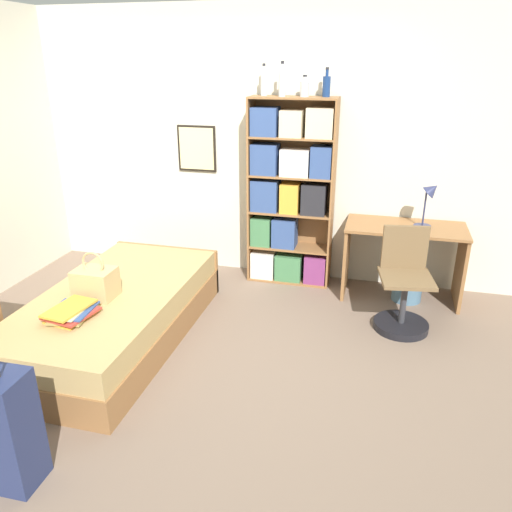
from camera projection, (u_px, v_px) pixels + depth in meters
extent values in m
plane|color=#756051|center=(188.00, 348.00, 3.91)|extent=(14.00, 14.00, 0.00)
cube|color=beige|center=(245.00, 146.00, 4.93)|extent=(10.00, 0.06, 2.60)
cube|color=black|center=(197.00, 148.00, 5.02)|extent=(0.40, 0.02, 0.45)
cube|color=beige|center=(196.00, 149.00, 5.01)|extent=(0.36, 0.01, 0.41)
cube|color=olive|center=(117.00, 325.00, 4.01)|extent=(1.03, 2.06, 0.24)
cube|color=tan|center=(114.00, 302.00, 3.93)|extent=(1.00, 2.03, 0.19)
cube|color=olive|center=(168.00, 267.00, 4.88)|extent=(1.03, 0.04, 0.43)
cube|color=tan|center=(95.00, 283.00, 3.75)|extent=(0.30, 0.23, 0.22)
torus|color=tan|center=(93.00, 263.00, 3.69)|extent=(0.18, 0.02, 0.18)
cube|color=gold|center=(72.00, 316.00, 3.49)|extent=(0.28, 0.34, 0.01)
cube|color=#99894C|center=(73.00, 313.00, 3.50)|extent=(0.28, 0.37, 0.02)
cube|color=#B2382D|center=(71.00, 313.00, 3.46)|extent=(0.33, 0.35, 0.02)
cube|color=#334C84|center=(72.00, 310.00, 3.48)|extent=(0.30, 0.32, 0.01)
cube|color=beige|center=(70.00, 309.00, 3.47)|extent=(0.23, 0.33, 0.01)
cube|color=gold|center=(69.00, 308.00, 3.46)|extent=(0.25, 0.38, 0.02)
cube|color=olive|center=(251.00, 192.00, 4.88)|extent=(0.02, 0.28, 1.79)
cube|color=olive|center=(332.00, 197.00, 4.70)|extent=(0.02, 0.28, 1.79)
cube|color=olive|center=(294.00, 191.00, 4.92)|extent=(0.81, 0.01, 1.79)
cube|color=olive|center=(289.00, 278.00, 5.12)|extent=(0.78, 0.28, 0.02)
cube|color=olive|center=(290.00, 246.00, 4.99)|extent=(0.78, 0.28, 0.02)
cube|color=olive|center=(291.00, 212.00, 4.86)|extent=(0.78, 0.28, 0.02)
cube|color=olive|center=(292.00, 176.00, 4.73)|extent=(0.78, 0.28, 0.02)
cube|color=olive|center=(293.00, 137.00, 4.59)|extent=(0.78, 0.28, 0.02)
cube|color=olive|center=(294.00, 98.00, 4.46)|extent=(0.78, 0.28, 0.02)
cube|color=silver|center=(264.00, 264.00, 5.12)|extent=(0.23, 0.21, 0.27)
cube|color=#427A4C|center=(289.00, 266.00, 5.06)|extent=(0.26, 0.21, 0.26)
cube|color=#7A336B|center=(316.00, 268.00, 4.99)|extent=(0.21, 0.21, 0.28)
cube|color=#427A4C|center=(262.00, 231.00, 4.99)|extent=(0.19, 0.21, 0.28)
cube|color=#334C84|center=(285.00, 232.00, 4.93)|extent=(0.23, 0.21, 0.28)
cube|color=#334C84|center=(266.00, 195.00, 4.84)|extent=(0.26, 0.21, 0.30)
cube|color=gold|center=(290.00, 198.00, 4.79)|extent=(0.18, 0.21, 0.28)
cube|color=#232328|center=(314.00, 199.00, 4.74)|extent=(0.23, 0.21, 0.29)
cube|color=#334C84|center=(265.00, 159.00, 4.72)|extent=(0.25, 0.21, 0.28)
cube|color=silver|center=(296.00, 162.00, 4.66)|extent=(0.27, 0.21, 0.25)
cube|color=#334C84|center=(322.00, 162.00, 4.59)|extent=(0.19, 0.21, 0.28)
cube|color=#334C84|center=(265.00, 121.00, 4.59)|extent=(0.24, 0.21, 0.26)
cube|color=beige|center=(292.00, 123.00, 4.53)|extent=(0.20, 0.21, 0.24)
cube|color=beige|center=(321.00, 123.00, 4.47)|extent=(0.24, 0.21, 0.26)
cylinder|color=#B7BCC1|center=(264.00, 84.00, 4.53)|extent=(0.06, 0.06, 0.19)
cylinder|color=#B7BCC1|center=(264.00, 70.00, 4.48)|extent=(0.02, 0.02, 0.06)
cylinder|color=#232328|center=(264.00, 65.00, 4.46)|extent=(0.03, 0.03, 0.02)
cylinder|color=#B7BCC1|center=(282.00, 84.00, 4.42)|extent=(0.06, 0.06, 0.21)
cylinder|color=#B7BCC1|center=(282.00, 68.00, 4.36)|extent=(0.03, 0.03, 0.07)
cylinder|color=#232328|center=(283.00, 62.00, 4.35)|extent=(0.03, 0.03, 0.02)
cylinder|color=#B7BCC1|center=(305.00, 89.00, 4.41)|extent=(0.08, 0.08, 0.13)
cylinder|color=#B7BCC1|center=(305.00, 79.00, 4.37)|extent=(0.03, 0.03, 0.04)
cylinder|color=#232328|center=(305.00, 76.00, 4.36)|extent=(0.04, 0.04, 0.01)
cylinder|color=navy|center=(326.00, 87.00, 4.38)|extent=(0.07, 0.07, 0.17)
cylinder|color=navy|center=(327.00, 73.00, 4.34)|extent=(0.03, 0.03, 0.05)
cylinder|color=#232328|center=(327.00, 68.00, 4.32)|extent=(0.03, 0.03, 0.02)
cube|color=olive|center=(406.00, 227.00, 4.50)|extent=(1.07, 0.53, 0.02)
cube|color=olive|center=(346.00, 258.00, 4.75)|extent=(0.03, 0.49, 0.68)
cube|color=olive|center=(460.00, 269.00, 4.51)|extent=(0.03, 0.49, 0.68)
cylinder|color=navy|center=(422.00, 226.00, 4.47)|extent=(0.15, 0.15, 0.02)
cylinder|color=navy|center=(424.00, 209.00, 4.41)|extent=(0.02, 0.02, 0.31)
cone|color=navy|center=(433.00, 189.00, 4.33)|extent=(0.16, 0.13, 0.16)
cylinder|color=black|center=(401.00, 325.00, 4.18)|extent=(0.45, 0.45, 0.06)
cylinder|color=#333338|center=(403.00, 305.00, 4.11)|extent=(0.05, 0.05, 0.45)
cube|color=brown|center=(406.00, 279.00, 4.02)|extent=(0.47, 0.47, 0.03)
cube|color=brown|center=(405.00, 247.00, 4.13)|extent=(0.37, 0.10, 0.37)
cylinder|color=slate|center=(407.00, 289.00, 4.65)|extent=(0.27, 0.27, 0.22)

